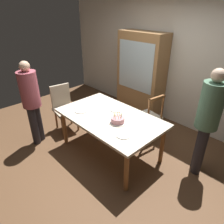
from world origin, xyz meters
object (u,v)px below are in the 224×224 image
Objects in this scene: plate_far_side at (116,110)px; plate_near_guest at (123,135)px; person_celebrant at (31,99)px; chair_upholstered at (64,105)px; dining_table at (110,120)px; plate_near_celebrant at (81,111)px; birthday_cake at (118,120)px; china_cabinet at (141,76)px; person_guest at (208,118)px; chair_spindle_back at (148,117)px.

plate_far_side is 0.79m from plate_near_guest.
plate_near_guest is 1.83m from person_celebrant.
chair_upholstered is 0.60× the size of person_celebrant.
plate_far_side is 1.26m from chair_upholstered.
plate_near_celebrant is at bearing -153.91° from dining_table.
plate_far_side is (0.40, 0.48, 0.00)m from plate_near_celebrant.
chair_upholstered is (-1.51, -0.08, -0.25)m from birthday_cake.
birthday_cake is 0.43m from plate_far_side.
birthday_cake is at bearing 27.06° from person_celebrant.
china_cabinet is (-0.13, 1.80, 0.21)m from plate_near_celebrant.
person_celebrant reaches higher than plate_near_celebrant.
person_celebrant is 2.42m from china_cabinet.
person_celebrant is (-1.44, -0.74, 0.12)m from birthday_cake.
dining_table is 1.13× the size of person_celebrant.
person_guest is (1.38, 0.46, 0.22)m from plate_far_side.
plate_near_guest is at bearing -3.55° from chair_upholstered.
plate_near_celebrant is at bearing -8.11° from chair_upholstered.
plate_far_side is 0.23× the size of chair_upholstered.
person_guest reaches higher than chair_upholstered.
plate_near_guest is (0.30, -0.19, -0.04)m from birthday_cake.
person_guest is at bearing 30.71° from person_celebrant.
chair_spindle_back is 2.19m from person_celebrant.
china_cabinet is (-1.91, 0.86, -0.01)m from person_guest.
plate_near_guest is at bearing -37.58° from plate_far_side.
chair_spindle_back is at bearing 49.80° from person_celebrant.
dining_table is 6.36× the size of birthday_cake.
chair_upholstered is at bearing -162.18° from person_guest.
person_guest reaches higher than chair_spindle_back.
china_cabinet is (-0.62, 1.56, 0.29)m from dining_table.
person_celebrant reaches higher than plate_near_guest.
plate_near_celebrant is 1.00× the size of plate_far_side.
china_cabinet is at bearing 111.83° from dining_table.
chair_spindle_back is (0.66, 1.09, -0.29)m from plate_near_celebrant.
plate_far_side is 0.14× the size of person_celebrant.
chair_spindle_back reaches higher than plate_near_guest.
plate_near_guest is at bearing -57.20° from china_cabinet.
chair_upholstered is at bearing 171.89° from plate_near_celebrant.
chair_upholstered is (-1.45, -0.98, 0.07)m from chair_spindle_back.
plate_far_side is 0.23× the size of chair_spindle_back.
plate_near_guest is 0.23× the size of chair_upholstered.
china_cabinet is (-0.53, 1.32, 0.21)m from plate_far_side.
person_celebrant is 0.94× the size of person_guest.
plate_near_guest is 0.14× the size of person_celebrant.
plate_near_guest is 1.83m from chair_upholstered.
plate_near_guest is at bearing -24.17° from dining_table.
dining_table is at bearing -101.48° from chair_spindle_back.
plate_near_guest is at bearing 17.40° from person_celebrant.
plate_far_side is 0.72m from chair_spindle_back.
plate_near_guest is 0.13× the size of person_guest.
chair_spindle_back is (-0.06, 0.90, -0.32)m from birthday_cake.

